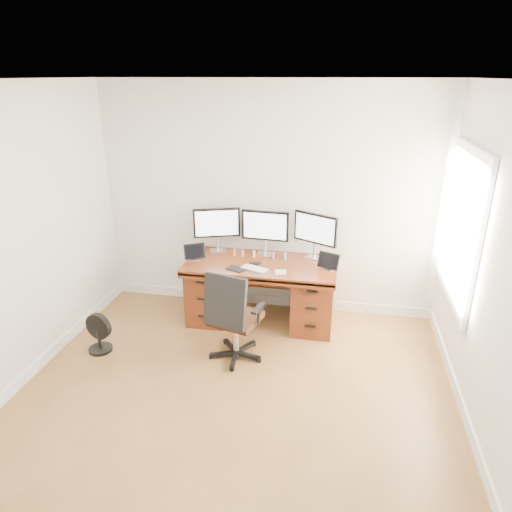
% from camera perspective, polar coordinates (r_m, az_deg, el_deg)
% --- Properties ---
extents(ground, '(4.50, 4.50, 0.00)m').
position_cam_1_polar(ground, '(4.06, -4.23, -20.61)').
color(ground, brown).
rests_on(ground, ground).
extents(back_wall, '(4.00, 0.10, 2.70)m').
position_cam_1_polar(back_wall, '(5.38, 1.50, 6.88)').
color(back_wall, white).
rests_on(back_wall, ground).
extents(right_wall, '(0.10, 4.50, 2.70)m').
position_cam_1_polar(right_wall, '(3.49, 29.26, -4.45)').
color(right_wall, white).
rests_on(right_wall, ground).
extents(desk, '(1.70, 0.80, 0.75)m').
position_cam_1_polar(desk, '(5.32, 0.67, -4.19)').
color(desk, '#592611').
rests_on(desk, ground).
extents(office_chair, '(0.64, 0.64, 0.99)m').
position_cam_1_polar(office_chair, '(4.66, -2.81, -9.34)').
color(office_chair, black).
rests_on(office_chair, ground).
extents(floor_fan, '(0.30, 0.25, 0.43)m').
position_cam_1_polar(floor_fan, '(5.12, -19.09, -9.13)').
color(floor_fan, black).
rests_on(floor_fan, ground).
extents(monitor_left, '(0.53, 0.21, 0.53)m').
position_cam_1_polar(monitor_left, '(5.41, -4.93, 3.96)').
color(monitor_left, silver).
rests_on(monitor_left, desk).
extents(monitor_center, '(0.55, 0.15, 0.53)m').
position_cam_1_polar(monitor_center, '(5.29, 1.15, 3.62)').
color(monitor_center, silver).
rests_on(monitor_center, desk).
extents(monitor_right, '(0.50, 0.29, 0.53)m').
position_cam_1_polar(monitor_right, '(5.23, 7.44, 3.22)').
color(monitor_right, silver).
rests_on(monitor_right, desk).
extents(tablet_left, '(0.24, 0.17, 0.19)m').
position_cam_1_polar(tablet_left, '(5.26, -7.71, 0.41)').
color(tablet_left, silver).
rests_on(tablet_left, desk).
extents(tablet_right, '(0.25, 0.15, 0.19)m').
position_cam_1_polar(tablet_right, '(5.01, 9.03, -0.77)').
color(tablet_right, silver).
rests_on(tablet_right, desk).
extents(keyboard, '(0.31, 0.22, 0.01)m').
position_cam_1_polar(keyboard, '(4.98, -0.22, -1.58)').
color(keyboard, silver).
rests_on(keyboard, desk).
extents(trackpad, '(0.14, 0.14, 0.01)m').
position_cam_1_polar(trackpad, '(4.91, 3.12, -2.02)').
color(trackpad, '#BBBDC2').
rests_on(trackpad, desk).
extents(drawing_tablet, '(0.25, 0.21, 0.01)m').
position_cam_1_polar(drawing_tablet, '(4.99, -2.47, -1.60)').
color(drawing_tablet, black).
rests_on(drawing_tablet, desk).
extents(phone, '(0.13, 0.08, 0.01)m').
position_cam_1_polar(phone, '(5.13, -0.07, -0.90)').
color(phone, black).
rests_on(phone, desk).
extents(figurine_orange, '(0.03, 0.03, 0.08)m').
position_cam_1_polar(figurine_orange, '(5.34, -2.70, 0.48)').
color(figurine_orange, orange).
rests_on(figurine_orange, desk).
extents(figurine_pink, '(0.03, 0.03, 0.08)m').
position_cam_1_polar(figurine_pink, '(5.32, -1.66, 0.41)').
color(figurine_pink, '#E26394').
rests_on(figurine_pink, desk).
extents(figurine_yellow, '(0.03, 0.03, 0.08)m').
position_cam_1_polar(figurine_yellow, '(5.29, -0.26, 0.31)').
color(figurine_yellow, '#D5C973').
rests_on(figurine_yellow, desk).
extents(figurine_purple, '(0.03, 0.03, 0.08)m').
position_cam_1_polar(figurine_purple, '(5.26, 2.17, 0.14)').
color(figurine_purple, '#B267D5').
rests_on(figurine_purple, desk).
extents(figurine_blue, '(0.03, 0.03, 0.08)m').
position_cam_1_polar(figurine_blue, '(5.24, 3.67, 0.04)').
color(figurine_blue, '#6EA2ED').
rests_on(figurine_blue, desk).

